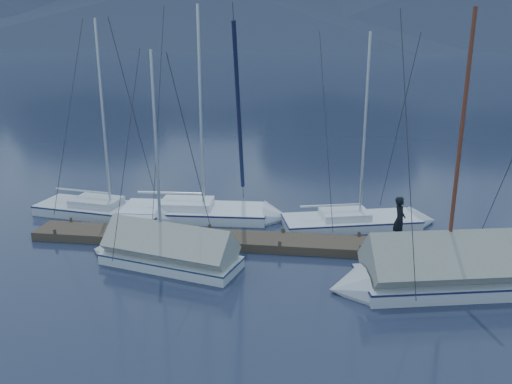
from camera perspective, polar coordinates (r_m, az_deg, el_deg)
ground at (r=19.56m, az=-0.81°, el=-7.88°), size 1000.00×1000.00×0.00m
dock at (r=21.33m, az=0.00°, el=-5.38°), size 18.00×1.50×0.54m
mooring_posts at (r=21.31m, az=-1.34°, el=-4.71°), size 15.12×1.52×0.35m
sailboat_open_left at (r=25.21m, az=-14.04°, el=-2.20°), size 7.36×3.29×9.44m
sailboat_open_mid at (r=24.36m, az=-4.28°, el=-2.36°), size 7.69×3.26×10.03m
sailboat_open_right at (r=23.89m, az=11.88°, el=-3.14°), size 6.97×3.61×8.87m
sailboat_covered_near at (r=18.84m, az=18.88°, el=-8.24°), size 7.83×3.90×9.76m
sailboat_covered_far at (r=19.96m, az=-10.15°, el=-6.35°), size 6.16×3.14×8.28m
person at (r=21.18m, az=14.87°, el=-2.84°), size 0.50×0.70×1.81m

